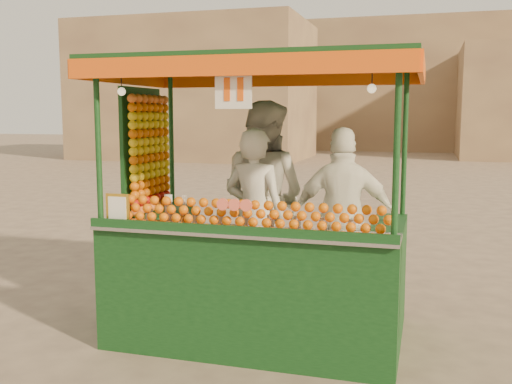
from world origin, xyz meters
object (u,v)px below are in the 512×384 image
(vendor_right, at_px, (343,217))
(vendor_left, at_px, (255,216))
(juice_cart, at_px, (250,250))
(vendor_middle, at_px, (263,197))

(vendor_right, bearing_deg, vendor_left, -3.65)
(vendor_left, bearing_deg, juice_cart, 103.09)
(vendor_left, bearing_deg, vendor_right, -164.18)
(juice_cart, xyz_separation_m, vendor_left, (-0.02, 0.19, 0.27))
(vendor_left, relative_size, vendor_middle, 0.86)
(vendor_middle, distance_m, vendor_right, 0.84)
(juice_cart, bearing_deg, vendor_right, 21.38)
(vendor_right, bearing_deg, vendor_middle, -28.05)
(juice_cart, relative_size, vendor_left, 1.71)
(vendor_left, bearing_deg, vendor_middle, -79.54)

